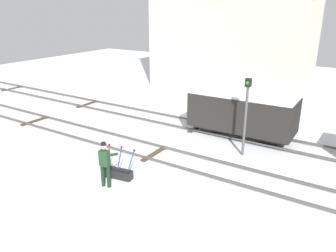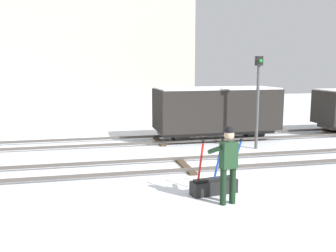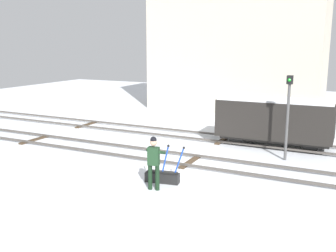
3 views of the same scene
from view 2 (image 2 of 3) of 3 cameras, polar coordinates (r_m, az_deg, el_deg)
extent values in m
plane|color=silver|center=(12.49, 2.61, -6.21)|extent=(60.00, 60.00, 0.00)
cube|color=#4C4742|center=(11.79, 3.54, -6.49)|extent=(44.00, 0.07, 0.10)
cube|color=#4C4742|center=(13.13, 1.78, -4.87)|extent=(44.00, 0.07, 0.10)
cube|color=#423323|center=(12.48, 2.61, -6.04)|extent=(0.24, 1.94, 0.08)
cube|color=#4C4742|center=(15.87, -0.84, -2.46)|extent=(44.00, 0.07, 0.10)
cube|color=#4C4742|center=(17.25, -1.83, -1.54)|extent=(44.00, 0.07, 0.10)
cube|color=#423323|center=(16.58, -1.35, -2.28)|extent=(0.24, 1.94, 0.08)
cube|color=#423323|center=(20.22, 23.90, -1.02)|extent=(0.24, 1.94, 0.08)
cube|color=black|center=(10.02, 6.89, -9.04)|extent=(1.28, 0.56, 0.36)
cube|color=black|center=(9.95, 6.91, -7.89)|extent=(1.13, 0.38, 0.06)
cylinder|color=red|center=(9.64, 4.91, -5.39)|extent=(0.20, 0.09, 1.05)
sphere|color=black|center=(9.56, 5.33, -2.32)|extent=(0.09, 0.09, 0.09)
cylinder|color=#1E47B7|center=(9.88, 7.55, -5.13)|extent=(0.29, 0.10, 1.04)
sphere|color=black|center=(9.83, 8.20, -2.16)|extent=(0.09, 0.09, 0.09)
cylinder|color=#1E47B7|center=(10.15, 10.08, -4.90)|extent=(0.39, 0.12, 1.01)
sphere|color=black|center=(10.13, 10.95, -2.06)|extent=(0.09, 0.09, 0.09)
cylinder|color=black|center=(9.20, 8.26, -8.98)|extent=(0.15, 0.15, 0.89)
cylinder|color=black|center=(9.33, 9.65, -8.76)|extent=(0.15, 0.15, 0.89)
cube|color=#1E3D23|center=(9.07, 9.07, -4.31)|extent=(0.41, 0.30, 0.63)
sphere|color=tan|center=(8.97, 9.15, -1.37)|extent=(0.24, 0.24, 0.24)
sphere|color=black|center=(8.95, 9.16, -0.74)|extent=(0.22, 0.22, 0.22)
cylinder|color=#1E3D23|center=(9.17, 7.07, -3.56)|extent=(0.21, 0.60, 0.32)
cylinder|color=#1E3D23|center=(9.39, 9.28, -3.43)|extent=(0.21, 0.61, 0.28)
cylinder|color=#4C4C4C|center=(15.43, 13.23, 2.67)|extent=(0.12, 0.12, 3.29)
cube|color=black|center=(15.35, 13.47, 9.46)|extent=(0.24, 0.24, 0.36)
sphere|color=green|center=(15.23, 13.69, 9.46)|extent=(0.14, 0.14, 0.14)
cube|color=beige|center=(26.29, -11.37, 14.53)|extent=(12.57, 5.35, 11.82)
cube|color=#2D2B28|center=(17.21, 7.17, -0.72)|extent=(5.14, 1.39, 0.20)
cube|color=black|center=(17.07, 7.24, 2.55)|extent=(5.43, 2.27, 1.78)
cube|color=white|center=(17.00, 7.30, 5.63)|extent=(5.32, 2.18, 0.06)
cylinder|color=black|center=(16.11, 2.10, -1.49)|extent=(0.70, 0.11, 0.70)
cylinder|color=black|center=(17.24, 1.01, -0.80)|extent=(0.70, 0.11, 0.70)
cylinder|color=black|center=(17.39, 13.27, -0.96)|extent=(0.70, 0.11, 0.70)
cylinder|color=black|center=(18.44, 11.59, -0.34)|extent=(0.70, 0.11, 0.70)
cylinder|color=black|center=(20.84, 23.69, 0.13)|extent=(0.70, 0.12, 0.70)
camera|label=1|loc=(11.93, 80.37, 18.02)|focal=35.52mm
camera|label=3|loc=(10.05, 96.71, 8.63)|focal=41.96mm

